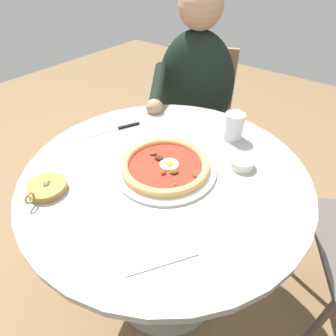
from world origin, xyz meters
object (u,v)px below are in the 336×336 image
diner_person (193,119)px  ramekin_capers (242,162)px  pizza_on_plate (167,166)px  steak_knife (120,128)px  water_glass (233,127)px  fork_utensil (163,264)px  dining_table (166,209)px  olive_pan (47,188)px  cafe_chair_diner (197,110)px

diner_person → ramekin_capers: bearing=46.7°
pizza_on_plate → steak_knife: pizza_on_plate is taller
water_glass → fork_utensil: (0.56, 0.12, -0.04)m
dining_table → pizza_on_plate: bearing=144.0°
water_glass → olive_pan: size_ratio=0.73×
ramekin_capers → olive_pan: olive_pan is taller
pizza_on_plate → steak_knife: size_ratio=1.56×
dining_table → cafe_chair_diner: cafe_chair_diner is taller
diner_person → cafe_chair_diner: 0.14m
water_glass → steak_knife: 0.43m
steak_knife → ramekin_capers: bearing=99.1°
ramekin_capers → steak_knife: bearing=-80.9°
olive_pan → cafe_chair_diner: cafe_chair_diner is taller
ramekin_capers → water_glass: bearing=-142.3°
olive_pan → cafe_chair_diner: 1.06m
fork_utensil → diner_person: diner_person is taller
ramekin_capers → olive_pan: (0.45, -0.40, -0.00)m
fork_utensil → diner_person: bearing=-150.6°
pizza_on_plate → olive_pan: bearing=-36.7°
dining_table → pizza_on_plate: pizza_on_plate is taller
steak_knife → cafe_chair_diner: cafe_chair_diner is taller
olive_pan → diner_person: (-0.90, -0.08, -0.20)m
cafe_chair_diner → ramekin_capers: bearing=42.7°
dining_table → diner_person: diner_person is taller
water_glass → diner_person: size_ratio=0.08×
steak_knife → ramekin_capers: size_ratio=2.67×
dining_table → water_glass: bearing=165.0°
diner_person → dining_table: bearing=25.4°
water_glass → olive_pan: water_glass is taller
dining_table → diner_person: 0.68m
water_glass → ramekin_capers: water_glass is taller
fork_utensil → water_glass: bearing=-167.7°
steak_knife → fork_utensil: size_ratio=1.37×
steak_knife → olive_pan: size_ratio=1.55×
pizza_on_plate → diner_person: bearing=-154.3°
fork_utensil → pizza_on_plate: bearing=-143.3°
diner_person → water_glass: bearing=49.8°
pizza_on_plate → cafe_chair_diner: 0.85m
cafe_chair_diner → steak_knife: bearing=5.0°
water_glass → dining_table: bearing=-15.0°
dining_table → ramekin_capers: bearing=132.0°
ramekin_capers → diner_person: diner_person is taller
water_glass → cafe_chair_diner: size_ratio=0.12×
pizza_on_plate → steak_knife: bearing=-106.1°
cafe_chair_diner → fork_utensil: bearing=28.8°
fork_utensil → cafe_chair_diner: 1.17m
pizza_on_plate → fork_utensil: bearing=36.7°
dining_table → cafe_chair_diner: (-0.74, -0.35, -0.02)m
ramekin_capers → cafe_chair_diner: bearing=-137.3°
steak_knife → olive_pan: (0.38, 0.08, 0.01)m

